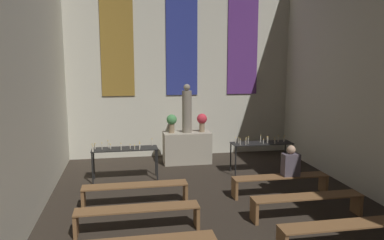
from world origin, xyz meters
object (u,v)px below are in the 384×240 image
pew_third_left (138,214)px  pew_third_right (307,201)px  altar (187,147)px  candle_rack_left (125,152)px  pew_back_right (280,181)px  flower_vase_left (172,121)px  flower_vase_right (202,120)px  pew_second_right (345,230)px  pew_back_left (135,190)px  person_seated (291,163)px  statue (187,110)px  candle_rack_right (261,146)px

pew_third_left → pew_third_right: same height
altar → pew_third_right: altar is taller
candle_rack_left → pew_back_right: bearing=-26.5°
flower_vase_left → flower_vase_right: (0.87, 0.00, 0.00)m
flower_vase_left → pew_second_right: size_ratio=0.25×
flower_vase_right → pew_back_right: (1.13, -2.96, -0.90)m
altar → pew_back_left: bearing=-118.0°
pew_back_left → person_seated: person_seated is taller
candle_rack_left → person_seated: size_ratio=2.36×
pew_back_right → person_seated: 0.46m
statue → altar: bearing=0.0°
flower_vase_left → pew_second_right: (2.01, -5.41, -0.90)m
flower_vase_left → pew_back_left: size_ratio=0.25×
flower_vase_right → person_seated: (1.36, -2.96, -0.50)m
statue → pew_second_right: (1.57, -5.41, -1.22)m
pew_back_left → pew_second_right: bearing=-38.0°
flower_vase_left → pew_third_right: size_ratio=0.25×
pew_second_right → pew_back_right: (0.00, 2.45, 0.00)m
statue → flower_vase_right: size_ratio=2.62×
flower_vase_right → pew_third_left: 4.73m
candle_rack_right → pew_back_right: 1.72m
person_seated → pew_second_right: bearing=-95.3°
pew_third_left → altar: bearing=69.4°
altar → pew_third_right: size_ratio=0.63×
flower_vase_right → statue: bearing=180.0°
candle_rack_left → candle_rack_right: size_ratio=1.00×
person_seated → candle_rack_left: bearing=155.0°
pew_third_right → pew_back_right: 1.23m
candle_rack_left → person_seated: bearing=-25.0°
flower_vase_left → pew_third_right: bearing=-64.4°
statue → person_seated: statue is taller
statue → pew_back_right: size_ratio=0.65×
flower_vase_right → pew_second_right: flower_vase_right is taller
pew_third_right → candle_rack_right: bearing=86.3°
pew_third_right → pew_back_right: (0.00, 1.23, 0.00)m
statue → pew_back_right: statue is taller
flower_vase_left → person_seated: size_ratio=0.78×
flower_vase_right → pew_back_right: size_ratio=0.25×
flower_vase_left → person_seated: 3.74m
pew_third_left → pew_back_right: size_ratio=1.00×
flower_vase_left → pew_back_right: 3.69m
altar → pew_third_left: 4.47m
pew_third_left → person_seated: size_ratio=3.15×
pew_second_right → pew_back_left: bearing=142.0°
altar → pew_third_left: altar is taller
altar → candle_rack_right: 2.20m
statue → flower_vase_right: bearing=-0.0°
pew_third_left → pew_back_right: bearing=21.3°
pew_third_right → pew_back_left: size_ratio=1.00×
candle_rack_right → pew_back_left: 3.74m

